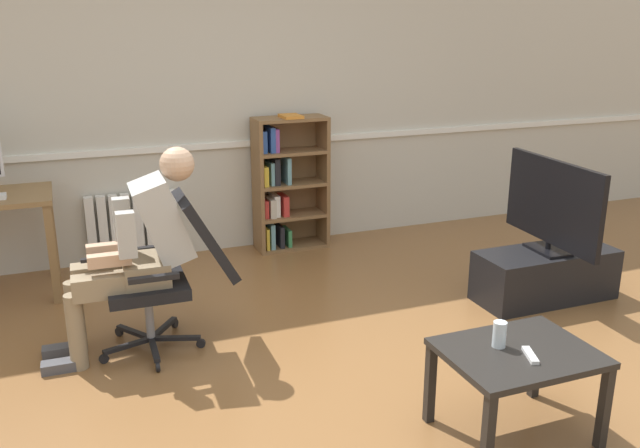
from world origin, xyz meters
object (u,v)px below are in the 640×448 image
(computer_mouse, at_px, (2,196))
(bookshelf, at_px, (285,184))
(coffee_table, at_px, (518,362))
(office_chair, at_px, (174,266))
(drinking_glass, at_px, (499,334))
(person_seated, at_px, (137,248))
(tv_stand, at_px, (545,275))
(spare_remote, at_px, (530,355))
(tv_screen, at_px, (553,204))
(radiator, at_px, (133,228))

(computer_mouse, height_order, bookshelf, bookshelf)
(coffee_table, bearing_deg, office_chair, 131.21)
(office_chair, relative_size, drinking_glass, 7.52)
(person_seated, bearing_deg, computer_mouse, -143.97)
(computer_mouse, height_order, drinking_glass, computer_mouse)
(tv_stand, bearing_deg, coffee_table, -133.86)
(tv_stand, distance_m, spare_remote, 1.85)
(coffee_table, relative_size, spare_remote, 4.67)
(tv_screen, xyz_separation_m, spare_remote, (-1.23, -1.36, -0.25))
(person_seated, bearing_deg, spare_remote, 45.27)
(computer_mouse, xyz_separation_m, coffee_table, (2.31, -2.64, -0.38))
(radiator, height_order, spare_remote, radiator)
(spare_remote, bearing_deg, office_chair, 150.46)
(computer_mouse, relative_size, bookshelf, 0.09)
(tv_screen, distance_m, spare_remote, 1.85)
(tv_screen, height_order, coffee_table, tv_screen)
(bookshelf, height_order, tv_stand, bookshelf)
(tv_screen, xyz_separation_m, drinking_glass, (-1.30, -1.22, -0.19))
(person_seated, distance_m, tv_screen, 2.79)
(drinking_glass, bearing_deg, bookshelf, 91.14)
(office_chair, height_order, tv_stand, office_chair)
(tv_screen, bearing_deg, person_seated, 87.76)
(spare_remote, bearing_deg, radiator, 134.29)
(computer_mouse, relative_size, spare_remote, 0.67)
(office_chair, xyz_separation_m, tv_stand, (2.58, -0.25, -0.34))
(bookshelf, distance_m, tv_stand, 2.26)
(tv_screen, relative_size, coffee_table, 1.41)
(bookshelf, distance_m, spare_remote, 3.13)
(bookshelf, height_order, spare_remote, bookshelf)
(radiator, xyz_separation_m, person_seated, (-0.13, -1.61, 0.36))
(computer_mouse, xyz_separation_m, person_seated, (0.76, -1.10, -0.12))
(office_chair, bearing_deg, coffee_table, 42.57)
(bookshelf, xyz_separation_m, tv_stand, (1.36, -1.76, -0.39))
(computer_mouse, distance_m, radiator, 1.13)
(computer_mouse, height_order, coffee_table, computer_mouse)
(computer_mouse, bearing_deg, bookshelf, 10.63)
(radiator, distance_m, tv_stand, 3.24)
(bookshelf, bearing_deg, tv_stand, -52.33)
(computer_mouse, relative_size, tv_stand, 0.10)
(drinking_glass, height_order, spare_remote, drinking_glass)
(computer_mouse, xyz_separation_m, radiator, (0.89, 0.51, -0.48))
(office_chair, bearing_deg, computer_mouse, -137.50)
(person_seated, height_order, spare_remote, person_seated)
(office_chair, height_order, coffee_table, office_chair)
(person_seated, distance_m, coffee_table, 2.20)
(radiator, distance_m, person_seated, 1.66)
(bookshelf, xyz_separation_m, tv_screen, (1.36, -1.76, 0.14))
(radiator, relative_size, drinking_glass, 5.71)
(office_chair, height_order, tv_screen, tv_screen)
(computer_mouse, xyz_separation_m, tv_screen, (3.54, -1.35, -0.07))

